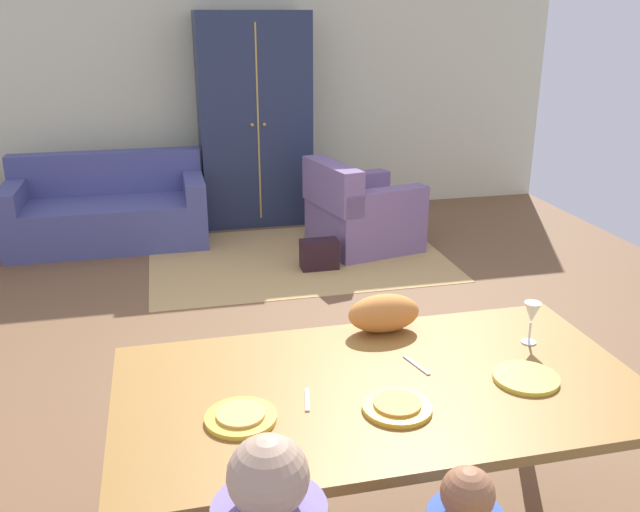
{
  "coord_description": "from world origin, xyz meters",
  "views": [
    {
      "loc": [
        -0.81,
        -3.72,
        2.09
      ],
      "look_at": [
        -0.03,
        -0.38,
        0.85
      ],
      "focal_mm": 38.15,
      "sensor_mm": 36.0,
      "label": 1
    }
  ],
  "objects_px": {
    "plate_near_man": "(241,418)",
    "cat": "(384,313)",
    "plate_near_woman": "(526,378)",
    "couch": "(108,212)",
    "dining_table": "(381,398)",
    "armoire": "(254,120)",
    "wine_glass": "(532,314)",
    "plate_near_child": "(397,407)",
    "handbag": "(319,254)",
    "armchair": "(359,214)"
  },
  "relations": [
    {
      "from": "plate_near_man",
      "to": "cat",
      "type": "xyz_separation_m",
      "value": [
        0.7,
        0.55,
        0.08
      ]
    },
    {
      "from": "plate_near_woman",
      "to": "cat",
      "type": "height_order",
      "value": "cat"
    },
    {
      "from": "couch",
      "to": "dining_table",
      "type": "bearing_deg",
      "value": -73.56
    },
    {
      "from": "plate_near_woman",
      "to": "couch",
      "type": "relative_size",
      "value": 0.14
    },
    {
      "from": "dining_table",
      "to": "cat",
      "type": "distance_m",
      "value": 0.48
    },
    {
      "from": "dining_table",
      "to": "armoire",
      "type": "xyz_separation_m",
      "value": [
        0.19,
        4.74,
        0.35
      ]
    },
    {
      "from": "wine_glass",
      "to": "couch",
      "type": "height_order",
      "value": "wine_glass"
    },
    {
      "from": "dining_table",
      "to": "armoire",
      "type": "height_order",
      "value": "armoire"
    },
    {
      "from": "plate_near_child",
      "to": "handbag",
      "type": "relative_size",
      "value": 0.78
    },
    {
      "from": "dining_table",
      "to": "plate_near_child",
      "type": "bearing_deg",
      "value": -90.0
    },
    {
      "from": "couch",
      "to": "handbag",
      "type": "distance_m",
      "value": 2.13
    },
    {
      "from": "plate_near_man",
      "to": "couch",
      "type": "relative_size",
      "value": 0.14
    },
    {
      "from": "plate_near_child",
      "to": "plate_near_woman",
      "type": "relative_size",
      "value": 1.0
    },
    {
      "from": "plate_near_man",
      "to": "couch",
      "type": "bearing_deg",
      "value": 99.33
    },
    {
      "from": "cat",
      "to": "armoire",
      "type": "distance_m",
      "value": 4.32
    },
    {
      "from": "armoire",
      "to": "handbag",
      "type": "distance_m",
      "value": 1.84
    },
    {
      "from": "wine_glass",
      "to": "handbag",
      "type": "distance_m",
      "value": 3.1
    },
    {
      "from": "dining_table",
      "to": "armoire",
      "type": "bearing_deg",
      "value": 87.7
    },
    {
      "from": "plate_near_woman",
      "to": "couch",
      "type": "distance_m",
      "value": 4.82
    },
    {
      "from": "armoire",
      "to": "handbag",
      "type": "bearing_deg",
      "value": -78.79
    },
    {
      "from": "plate_near_man",
      "to": "cat",
      "type": "distance_m",
      "value": 0.89
    },
    {
      "from": "plate_near_woman",
      "to": "plate_near_man",
      "type": "bearing_deg",
      "value": -178.95
    },
    {
      "from": "cat",
      "to": "plate_near_child",
      "type": "bearing_deg",
      "value": -103.25
    },
    {
      "from": "plate_near_woman",
      "to": "couch",
      "type": "xyz_separation_m",
      "value": [
        -1.83,
        4.44,
        -0.47
      ]
    },
    {
      "from": "plate_near_man",
      "to": "armchair",
      "type": "relative_size",
      "value": 0.24
    },
    {
      "from": "dining_table",
      "to": "plate_near_woman",
      "type": "bearing_deg",
      "value": -10.34
    },
    {
      "from": "wine_glass",
      "to": "cat",
      "type": "relative_size",
      "value": 0.58
    },
    {
      "from": "wine_glass",
      "to": "cat",
      "type": "xyz_separation_m",
      "value": [
        -0.57,
        0.25,
        -0.05
      ]
    },
    {
      "from": "handbag",
      "to": "armoire",
      "type": "bearing_deg",
      "value": 101.21
    },
    {
      "from": "couch",
      "to": "armoire",
      "type": "distance_m",
      "value": 1.7
    },
    {
      "from": "cat",
      "to": "couch",
      "type": "xyz_separation_m",
      "value": [
        -1.43,
        3.9,
        -0.54
      ]
    },
    {
      "from": "wine_glass",
      "to": "armoire",
      "type": "height_order",
      "value": "armoire"
    },
    {
      "from": "plate_near_child",
      "to": "armchair",
      "type": "distance_m",
      "value": 4.0
    },
    {
      "from": "wine_glass",
      "to": "plate_near_man",
      "type": "bearing_deg",
      "value": -166.66
    },
    {
      "from": "plate_near_man",
      "to": "plate_near_child",
      "type": "distance_m",
      "value": 0.55
    },
    {
      "from": "plate_near_woman",
      "to": "armchair",
      "type": "height_order",
      "value": "armchair"
    },
    {
      "from": "couch",
      "to": "armoire",
      "type": "bearing_deg",
      "value": 15.52
    },
    {
      "from": "plate_near_child",
      "to": "cat",
      "type": "distance_m",
      "value": 0.63
    },
    {
      "from": "dining_table",
      "to": "armchair",
      "type": "distance_m",
      "value": 3.82
    },
    {
      "from": "cat",
      "to": "handbag",
      "type": "relative_size",
      "value": 1.0
    },
    {
      "from": "plate_near_woman",
      "to": "cat",
      "type": "xyz_separation_m",
      "value": [
        -0.4,
        0.53,
        0.08
      ]
    },
    {
      "from": "plate_near_child",
      "to": "wine_glass",
      "type": "bearing_deg",
      "value": 26.65
    },
    {
      "from": "plate_near_child",
      "to": "dining_table",
      "type": "bearing_deg",
      "value": 90.0
    },
    {
      "from": "cat",
      "to": "handbag",
      "type": "bearing_deg",
      "value": 83.24
    },
    {
      "from": "plate_near_child",
      "to": "handbag",
      "type": "distance_m",
      "value": 3.45
    },
    {
      "from": "wine_glass",
      "to": "dining_table",
      "type": "bearing_deg",
      "value": -165.91
    },
    {
      "from": "armchair",
      "to": "cat",
      "type": "bearing_deg",
      "value": -104.7
    },
    {
      "from": "plate_near_child",
      "to": "plate_near_woman",
      "type": "bearing_deg",
      "value": 8.31
    },
    {
      "from": "plate_near_child",
      "to": "plate_near_woman",
      "type": "xyz_separation_m",
      "value": [
        0.55,
        0.08,
        0.0
      ]
    },
    {
      "from": "couch",
      "to": "plate_near_child",
      "type": "bearing_deg",
      "value": -74.18
    }
  ]
}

